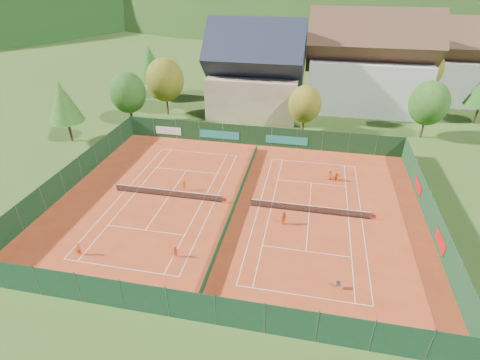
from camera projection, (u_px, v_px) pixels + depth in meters
name	position (u px, v px, depth m)	size (l,w,h in m)	color
ground	(236.00, 204.00, 41.65)	(600.00, 600.00, 0.00)	#315019
clay_pad	(236.00, 204.00, 41.63)	(40.00, 32.00, 0.01)	#B13A1A
court_markings_left	(168.00, 197.00, 43.02)	(11.03, 23.83, 0.00)	white
court_markings_right	(309.00, 212.00, 40.25)	(11.03, 23.83, 0.00)	white
tennis_net_left	(169.00, 193.00, 42.74)	(13.30, 0.10, 1.02)	#59595B
tennis_net_right	(311.00, 209.00, 39.97)	(13.30, 0.10, 1.02)	#59595B
court_divider	(236.00, 201.00, 41.39)	(0.03, 28.80, 1.00)	#13341C
fence_north	(256.00, 136.00, 54.55)	(40.00, 0.10, 3.00)	#123318
fence_south	(191.00, 307.00, 27.31)	(40.00, 0.04, 3.00)	#153A21
fence_west	(72.00, 175.00, 44.35)	(0.04, 32.00, 3.00)	#13351A
fence_east	(431.00, 214.00, 37.48)	(0.09, 32.00, 3.00)	#14371D
chalet	(255.00, 75.00, 64.29)	(16.20, 12.00, 16.00)	beige
hotel_block_a	(368.00, 68.00, 65.71)	(21.60, 11.00, 17.25)	silver
hotel_block_b	(440.00, 66.00, 70.46)	(17.28, 10.00, 15.50)	silver
tree_west_front	(128.00, 93.00, 59.71)	(5.72, 5.72, 8.69)	#472B19
tree_west_mid	(165.00, 80.00, 63.77)	(6.44, 6.44, 9.78)	#48321A
tree_west_back	(150.00, 64.00, 71.26)	(5.60, 5.60, 10.00)	#432C17
tree_center	(305.00, 104.00, 56.90)	(5.01, 5.01, 7.60)	#4E301B
tree_east_front	(429.00, 103.00, 55.14)	(5.72, 5.72, 8.69)	#483319
tree_west_side	(63.00, 102.00, 53.63)	(5.04, 5.04, 9.00)	#49311A
tree_east_back	(422.00, 69.00, 67.70)	(7.15, 7.15, 10.86)	#473119
mountain_backdrop	(349.00, 71.00, 254.60)	(820.00, 530.00, 242.00)	black
ball_hopper	(338.00, 284.00, 30.55)	(0.34, 0.34, 0.80)	slate
loose_ball_0	(154.00, 246.00, 35.48)	(0.07, 0.07, 0.07)	#CCD833
loose_ball_1	(283.00, 258.00, 33.94)	(0.07, 0.07, 0.07)	#CCD833
loose_ball_2	(270.00, 190.00, 44.16)	(0.07, 0.07, 0.07)	#CCD833
loose_ball_3	(219.00, 160.00, 51.00)	(0.07, 0.07, 0.07)	#CCD833
player_left_near	(79.00, 249.00, 34.01)	(0.52, 0.34, 1.43)	#CD5012
player_left_mid	(176.00, 252.00, 33.82)	(0.59, 0.46, 1.20)	orange
player_left_far	(184.00, 185.00, 43.90)	(0.91, 0.52, 1.41)	#D85813
player_right_near	(284.00, 218.00, 38.04)	(0.92, 0.38, 1.57)	#DA4813
player_right_far_a	(330.00, 175.00, 46.07)	(0.67, 0.44, 1.37)	#E65214
player_right_far_b	(336.00, 177.00, 45.76)	(1.16, 0.37, 1.25)	#E35B14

